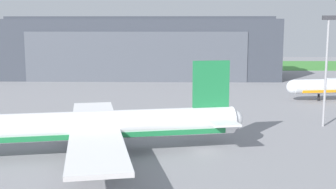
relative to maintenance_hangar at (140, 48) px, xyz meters
name	(u,v)px	position (x,y,z in m)	size (l,w,h in m)	color
ground_plane	(206,151)	(19.08, -101.74, -10.95)	(440.00, 440.00, 0.00)	gray
grass_field_strip	(187,65)	(19.08, 53.72, -10.91)	(440.00, 56.00, 0.08)	#428B3A
maintenance_hangar	(140,48)	(0.00, 0.00, 0.00)	(100.76, 33.90, 22.83)	#383D47
airliner_near_right	(89,127)	(1.79, -103.71, -6.80)	(46.82, 43.34, 13.61)	white
apron_light_mast	(326,63)	(42.44, -84.27, 1.10)	(2.40, 0.50, 20.76)	#99999E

